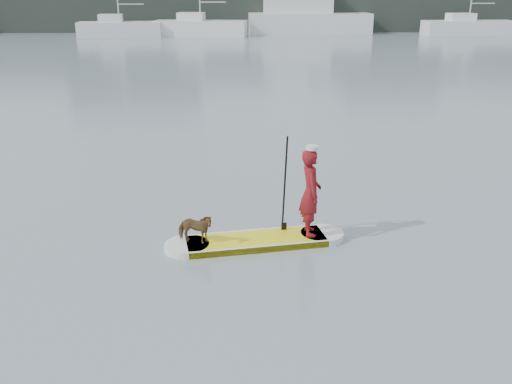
{
  "coord_description": "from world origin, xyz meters",
  "views": [
    {
      "loc": [
        1.45,
        -9.48,
        4.39
      ],
      "look_at": [
        1.7,
        -0.1,
        1.0
      ],
      "focal_mm": 40.0,
      "sensor_mm": 36.0,
      "label": 1
    }
  ],
  "objects_px": {
    "paddler": "(310,193)",
    "dog": "(195,229)",
    "sailboat_d": "(200,26)",
    "motor_yacht_a": "(304,12)",
    "paddleboard": "(256,241)",
    "sailboat_c": "(119,28)",
    "sailboat_f": "(468,26)"
  },
  "relations": [
    {
      "from": "paddler",
      "to": "dog",
      "type": "distance_m",
      "value": 2.15
    },
    {
      "from": "dog",
      "to": "sailboat_d",
      "type": "bearing_deg",
      "value": 16.14
    },
    {
      "from": "dog",
      "to": "sailboat_d",
      "type": "relative_size",
      "value": 0.05
    },
    {
      "from": "motor_yacht_a",
      "to": "dog",
      "type": "bearing_deg",
      "value": -100.42
    },
    {
      "from": "paddleboard",
      "to": "dog",
      "type": "height_order",
      "value": "dog"
    },
    {
      "from": "sailboat_d",
      "to": "paddler",
      "type": "bearing_deg",
      "value": -76.98
    },
    {
      "from": "sailboat_c",
      "to": "sailboat_d",
      "type": "bearing_deg",
      "value": -1.15
    },
    {
      "from": "sailboat_f",
      "to": "motor_yacht_a",
      "type": "distance_m",
      "value": 15.56
    },
    {
      "from": "motor_yacht_a",
      "to": "sailboat_d",
      "type": "bearing_deg",
      "value": -165.65
    },
    {
      "from": "dog",
      "to": "sailboat_f",
      "type": "distance_m",
      "value": 51.5
    },
    {
      "from": "paddler",
      "to": "sailboat_f",
      "type": "relative_size",
      "value": 0.13
    },
    {
      "from": "paddleboard",
      "to": "sailboat_d",
      "type": "bearing_deg",
      "value": 84.93
    },
    {
      "from": "paddleboard",
      "to": "paddler",
      "type": "height_order",
      "value": "paddler"
    },
    {
      "from": "paddler",
      "to": "sailboat_c",
      "type": "bearing_deg",
      "value": 12.3
    },
    {
      "from": "paddler",
      "to": "motor_yacht_a",
      "type": "relative_size",
      "value": 0.13
    },
    {
      "from": "sailboat_d",
      "to": "sailboat_f",
      "type": "relative_size",
      "value": 0.99
    },
    {
      "from": "sailboat_f",
      "to": "dog",
      "type": "bearing_deg",
      "value": -119.22
    },
    {
      "from": "paddleboard",
      "to": "dog",
      "type": "relative_size",
      "value": 4.99
    },
    {
      "from": "sailboat_c",
      "to": "motor_yacht_a",
      "type": "relative_size",
      "value": 0.9
    },
    {
      "from": "sailboat_c",
      "to": "sailboat_d",
      "type": "relative_size",
      "value": 0.86
    },
    {
      "from": "paddleboard",
      "to": "sailboat_d",
      "type": "relative_size",
      "value": 0.26
    },
    {
      "from": "paddler",
      "to": "sailboat_f",
      "type": "bearing_deg",
      "value": -26.91
    },
    {
      "from": "paddler",
      "to": "dog",
      "type": "relative_size",
      "value": 2.44
    },
    {
      "from": "dog",
      "to": "motor_yacht_a",
      "type": "height_order",
      "value": "motor_yacht_a"
    },
    {
      "from": "sailboat_d",
      "to": "sailboat_c",
      "type": "bearing_deg",
      "value": -168.75
    },
    {
      "from": "paddleboard",
      "to": "dog",
      "type": "xyz_separation_m",
      "value": [
        -1.08,
        -0.19,
        0.34
      ]
    },
    {
      "from": "paddleboard",
      "to": "sailboat_c",
      "type": "bearing_deg",
      "value": 94.05
    },
    {
      "from": "sailboat_c",
      "to": "sailboat_f",
      "type": "distance_m",
      "value": 32.71
    },
    {
      "from": "paddler",
      "to": "sailboat_d",
      "type": "xyz_separation_m",
      "value": [
        -5.02,
        45.53,
        -0.02
      ]
    },
    {
      "from": "paddleboard",
      "to": "sailboat_f",
      "type": "xyz_separation_m",
      "value": [
        21.29,
        46.2,
        0.8
      ]
    },
    {
      "from": "paddler",
      "to": "sailboat_f",
      "type": "xyz_separation_m",
      "value": [
        20.31,
        46.02,
        -0.06
      ]
    },
    {
      "from": "sailboat_d",
      "to": "sailboat_f",
      "type": "bearing_deg",
      "value": 7.84
    }
  ]
}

